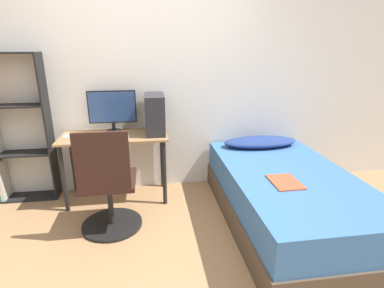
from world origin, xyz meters
TOP-DOWN VIEW (x-y plane):
  - ground_plane at (0.00, 0.00)m, footprint 14.00×14.00m
  - wall_back at (0.00, 1.52)m, footprint 8.00×0.05m
  - desk at (-0.36, 1.23)m, footprint 1.13×0.54m
  - bookshelf at (-1.51, 1.38)m, footprint 0.68×0.24m
  - office_chair at (-0.38, 0.58)m, footprint 0.57×0.57m
  - bed at (1.31, 0.47)m, footprint 1.14×2.05m
  - pillow at (1.31, 1.24)m, footprint 0.87×0.36m
  - magazine at (1.16, 0.26)m, footprint 0.24×0.32m
  - monitor at (-0.38, 1.40)m, footprint 0.52×0.17m
  - keyboard at (-0.39, 1.12)m, footprint 0.38×0.13m
  - pc_tower at (0.08, 1.26)m, footprint 0.21×0.43m
  - phone at (-0.85, 1.25)m, footprint 0.07×0.14m

SIDE VIEW (x-z plane):
  - ground_plane at x=0.00m, z-range 0.00..0.00m
  - bed at x=1.31m, z-range 0.00..0.53m
  - office_chair at x=-0.38m, z-range -0.12..0.90m
  - magazine at x=1.16m, z-range 0.54..0.55m
  - pillow at x=1.31m, z-range 0.54..0.65m
  - desk at x=-0.36m, z-range 0.25..1.00m
  - phone at x=-0.85m, z-range 0.75..0.76m
  - keyboard at x=-0.39m, z-range 0.75..0.77m
  - bookshelf at x=-1.51m, z-range -0.04..1.57m
  - pc_tower at x=0.08m, z-range 0.75..1.17m
  - monitor at x=-0.38m, z-range 0.78..1.23m
  - wall_back at x=0.00m, z-range 0.00..2.50m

